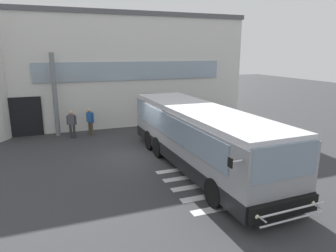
{
  "coord_description": "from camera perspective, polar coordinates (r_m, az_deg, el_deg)",
  "views": [
    {
      "loc": [
        -3.98,
        -13.93,
        5.05
      ],
      "look_at": [
        1.07,
        -0.41,
        1.5
      ],
      "focal_mm": 32.48,
      "sensor_mm": 36.0,
      "label": 1
    }
  ],
  "objects": [
    {
      "name": "bus_main_foreground",
      "position": [
        13.39,
        5.91,
        -2.38
      ],
      "size": [
        3.02,
        10.92,
        2.7
      ],
      "color": "gray",
      "rests_on": "ground"
    },
    {
      "name": "ground_plane",
      "position": [
        15.35,
        -4.31,
        -5.47
      ],
      "size": [
        80.0,
        90.0,
        0.02
      ],
      "primitive_type": "cube",
      "color": "#353538",
      "rests_on": "ground"
    },
    {
      "name": "terminal_building",
      "position": [
        25.75,
        -13.32,
        10.65
      ],
      "size": [
        20.26,
        13.8,
        7.6
      ],
      "color": "silver",
      "rests_on": "ground"
    },
    {
      "name": "passenger_near_column",
      "position": [
        18.91,
        -17.6,
        0.68
      ],
      "size": [
        0.57,
        0.45,
        1.68
      ],
      "color": "#2D2D33",
      "rests_on": "ground"
    },
    {
      "name": "passenger_by_doorway",
      "position": [
        19.26,
        -14.39,
        1.02
      ],
      "size": [
        0.42,
        0.47,
        1.68
      ],
      "color": "#4C4233",
      "rests_on": "ground"
    },
    {
      "name": "bay_paint_stripes",
      "position": [
        12.49,
        10.29,
        -10.25
      ],
      "size": [
        4.4,
        3.96,
        0.01
      ],
      "color": "silver",
      "rests_on": "ground"
    },
    {
      "name": "entry_support_column",
      "position": [
        19.5,
        -20.46,
        5.43
      ],
      "size": [
        0.28,
        0.28,
        5.0
      ],
      "primitive_type": "cylinder",
      "color": "slate",
      "rests_on": "ground"
    }
  ]
}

